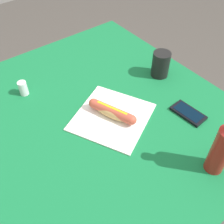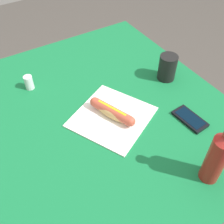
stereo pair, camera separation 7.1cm
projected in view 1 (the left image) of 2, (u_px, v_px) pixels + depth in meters
ground_plane at (104, 201)px, 1.61m from camera, size 6.00×6.00×0.00m
dining_table at (101, 134)px, 1.15m from camera, size 1.11×0.97×0.78m
paper_wrapper at (112, 117)px, 1.02m from camera, size 0.36×0.36×0.01m
hot_dog at (112, 112)px, 1.00m from camera, size 0.19×0.10×0.05m
cell_phone at (188, 113)px, 1.03m from camera, size 0.14×0.08×0.01m
soda_bottle at (222, 148)px, 0.79m from camera, size 0.06×0.06×0.24m
drinking_cup at (161, 64)px, 1.17m from camera, size 0.08×0.08×0.11m
salt_shaker at (23, 88)px, 1.10m from camera, size 0.04×0.04×0.06m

